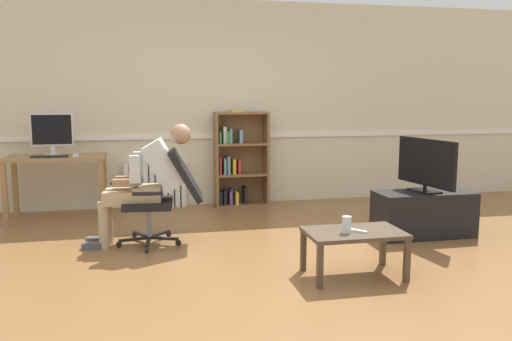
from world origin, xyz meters
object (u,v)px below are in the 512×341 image
at_px(keyboard, 50,156).
at_px(radiator, 155,185).
at_px(computer_mouse, 76,155).
at_px(office_chair, 165,192).
at_px(coffee_table, 354,237).
at_px(bookshelf, 238,161).
at_px(tv_screen, 426,164).
at_px(computer_desk, 56,166).
at_px(spare_remote, 358,231).
at_px(person_seated, 146,180).
at_px(imac_monitor, 52,131).
at_px(tv_stand, 424,214).
at_px(drinking_glass, 347,225).

relative_size(keyboard, radiator, 0.50).
relative_size(computer_mouse, office_chair, 0.11).
relative_size(radiator, coffee_table, 1.02).
height_order(bookshelf, tv_screen, bookshelf).
height_order(computer_desk, office_chair, office_chair).
bearing_deg(computer_desk, coffee_table, -44.42).
bearing_deg(coffee_table, spare_remote, -68.32).
height_order(office_chair, coffee_table, office_chair).
bearing_deg(tv_screen, radiator, 44.81).
relative_size(radiator, person_seated, 0.67).
distance_m(tv_screen, coffee_table, 1.62).
bearing_deg(office_chair, computer_mouse, -136.08).
relative_size(bookshelf, coffee_table, 1.63).
xyz_separation_m(computer_desk, bookshelf, (2.24, 0.30, -0.03)).
distance_m(bookshelf, radiator, 1.13).
xyz_separation_m(tv_screen, spare_remote, (-1.18, -1.04, -0.37)).
xyz_separation_m(computer_desk, imac_monitor, (-0.04, 0.08, 0.41)).
bearing_deg(tv_screen, office_chair, 75.45).
xyz_separation_m(person_seated, tv_screen, (2.83, -0.29, 0.12)).
relative_size(tv_stand, tv_screen, 1.19).
bearing_deg(computer_desk, bookshelf, 7.53).
xyz_separation_m(radiator, drinking_glass, (1.43, -3.05, 0.15)).
bearing_deg(keyboard, bookshelf, 10.81).
distance_m(office_chair, spare_remote, 1.97).
bearing_deg(radiator, tv_screen, -36.52).
height_order(tv_screen, coffee_table, tv_screen).
relative_size(person_seated, drinking_glass, 8.90).
bearing_deg(person_seated, keyboard, -132.25).
distance_m(imac_monitor, radiator, 1.44).
relative_size(computer_desk, imac_monitor, 2.27).
bearing_deg(keyboard, radiator, 23.92).
bearing_deg(imac_monitor, computer_mouse, -35.10).
xyz_separation_m(keyboard, spare_remote, (2.73, -2.52, -0.38)).
relative_size(computer_mouse, tv_stand, 0.10).
distance_m(tv_stand, drinking_glass, 1.66).
bearing_deg(imac_monitor, keyboard, -91.34).
distance_m(computer_desk, coffee_table, 3.75).
xyz_separation_m(radiator, office_chair, (0.06, -1.74, 0.22)).
distance_m(keyboard, radiator, 1.39).
height_order(coffee_table, spare_remote, spare_remote).
bearing_deg(drinking_glass, person_seated, 139.38).
xyz_separation_m(tv_stand, coffee_table, (-1.20, -0.99, 0.09)).
distance_m(keyboard, office_chair, 1.76).
relative_size(tv_screen, spare_remote, 5.71).
bearing_deg(office_chair, imac_monitor, -133.14).
bearing_deg(drinking_glass, imac_monitor, 133.81).
relative_size(office_chair, coffee_table, 1.21).
bearing_deg(computer_desk, office_chair, -47.94).
distance_m(person_seated, drinking_glass, 2.05).
distance_m(drinking_glass, spare_remote, 0.12).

